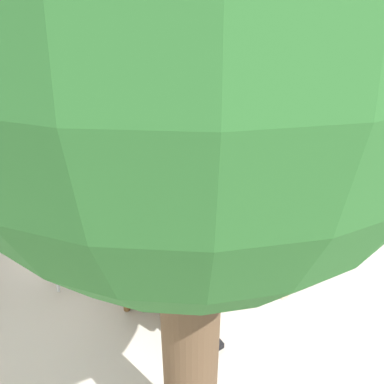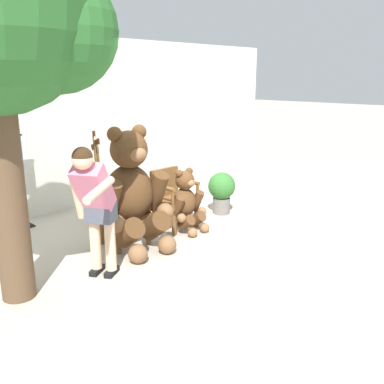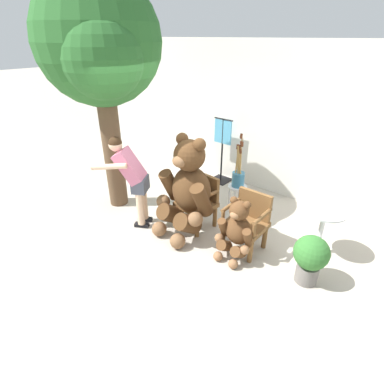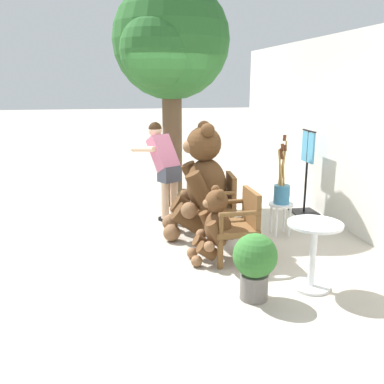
{
  "view_description": "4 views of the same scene",
  "coord_description": "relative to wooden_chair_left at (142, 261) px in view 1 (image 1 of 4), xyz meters",
  "views": [
    {
      "loc": [
        -3.54,
        0.08,
        2.94
      ],
      "look_at": [
        0.17,
        -0.13,
        0.92
      ],
      "focal_mm": 35.0,
      "sensor_mm": 36.0,
      "label": 1
    },
    {
      "loc": [
        -3.65,
        -3.99,
        2.17
      ],
      "look_at": [
        0.23,
        -0.2,
        0.69
      ],
      "focal_mm": 40.0,
      "sensor_mm": 36.0,
      "label": 2
    },
    {
      "loc": [
        2.23,
        -2.86,
        2.84
      ],
      "look_at": [
        -0.23,
        -0.01,
        0.86
      ],
      "focal_mm": 28.0,
      "sensor_mm": 36.0,
      "label": 3
    },
    {
      "loc": [
        5.15,
        -1.0,
        2.11
      ],
      "look_at": [
        -0.36,
        0.03,
        0.66
      ],
      "focal_mm": 40.0,
      "sensor_mm": 36.0,
      "label": 4
    }
  ],
  "objects": [
    {
      "name": "ground_plane",
      "position": [
        0.46,
        -0.43,
        -0.46
      ],
      "size": [
        60.0,
        60.0,
        0.0
      ],
      "primitive_type": "plane",
      "color": "#B2A899"
    },
    {
      "name": "wooden_chair_left",
      "position": [
        0.0,
        0.0,
        0.0
      ],
      "size": [
        0.6,
        0.57,
        0.86
      ],
      "color": "brown",
      "rests_on": "ground"
    },
    {
      "name": "wooden_chair_right",
      "position": [
        0.92,
        0.0,
        0.0
      ],
      "size": [
        0.57,
        0.53,
        0.86
      ],
      "color": "brown",
      "rests_on": "ground"
    },
    {
      "name": "teddy_bear_large",
      "position": [
        -0.01,
        -0.27,
        0.32
      ],
      "size": [
        0.96,
        0.93,
        1.59
      ],
      "color": "#4C3019",
      "rests_on": "ground"
    },
    {
      "name": "teddy_bear_small",
      "position": [
        0.92,
        -0.29,
        -0.01
      ],
      "size": [
        0.55,
        0.52,
        0.92
      ],
      "color": "brown",
      "rests_on": "ground"
    },
    {
      "name": "person_visitor",
      "position": [
        -0.82,
        -0.67,
        0.44
      ],
      "size": [
        0.68,
        0.73,
        1.51
      ],
      "color": "black",
      "rests_on": "ground"
    },
    {
      "name": "white_stool",
      "position": [
        0.2,
        0.85,
        -0.11
      ],
      "size": [
        0.34,
        0.34,
        0.46
      ],
      "color": "silver",
      "rests_on": "ground"
    },
    {
      "name": "brush_bucket",
      "position": [
        0.2,
        0.84,
        0.21
      ],
      "size": [
        0.22,
        0.22,
        0.96
      ],
      "color": "teal",
      "rests_on": "white_stool"
    },
    {
      "name": "round_side_table",
      "position": [
        1.79,
        0.55,
        -0.01
      ],
      "size": [
        0.56,
        0.56,
        0.72
      ],
      "color": "silver",
      "rests_on": "ground"
    },
    {
      "name": "patio_tree",
      "position": [
        -1.54,
        -0.47,
        2.22
      ],
      "size": [
        1.99,
        1.89,
        3.7
      ],
      "color": "brown",
      "rests_on": "ground"
    },
    {
      "name": "potted_plant",
      "position": [
        1.9,
        -0.11,
        -0.07
      ],
      "size": [
        0.44,
        0.44,
        0.68
      ],
      "color": "slate",
      "rests_on": "ground"
    }
  ]
}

